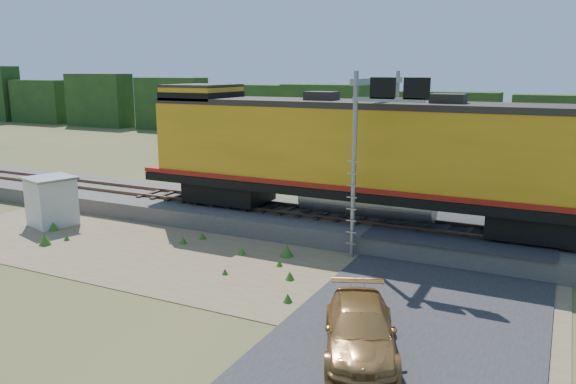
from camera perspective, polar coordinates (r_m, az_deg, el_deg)
The scene contains 11 objects.
ground at distance 20.89m, azimuth -5.08°, elevation -7.88°, with size 140.00×140.00×0.00m, color #475123.
ballast at distance 25.82m, azimuth 1.87°, elevation -2.96°, with size 70.00×5.00×0.80m, color slate.
rails at distance 25.70m, azimuth 1.88°, elevation -1.93°, with size 70.00×1.54×0.16m.
dirt_shoulder at distance 22.33m, azimuth -8.81°, elevation -6.59°, with size 26.00×8.00×0.03m, color #8C7754.
road at distance 19.09m, azimuth 14.68°, elevation -9.94°, with size 7.00×66.00×0.86m.
tree_line_north at distance 55.79m, azimuth 15.85°, elevation 7.57°, with size 130.00×3.00×6.50m.
weed_clumps at distance 22.90m, azimuth -12.48°, elevation -6.30°, with size 15.00×6.20×0.56m, color #33681D, non-canonical shape.
locomotive at distance 24.23m, azimuth 7.37°, elevation 3.92°, with size 21.56×3.29×5.56m.
shed at distance 28.52m, azimuth -22.90°, elevation -0.86°, with size 2.46×2.46×2.33m.
signal_gantry at distance 23.08m, azimuth 9.50°, elevation 7.60°, with size 2.84×6.20×7.16m.
car at distance 14.96m, azimuth 7.32°, elevation -13.73°, with size 1.79×4.41×1.28m, color #AD7E40.
Camera 1 is at (10.35, -16.67, 7.17)m, focal length 35.00 mm.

